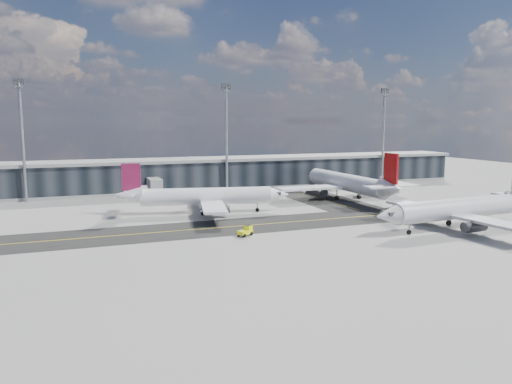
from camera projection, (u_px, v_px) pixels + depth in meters
ground at (305, 226)px, 91.85m from camera, size 300.00×300.00×0.00m
taxiway_lanes at (299, 214)px, 103.16m from camera, size 180.00×63.00×0.03m
terminal_concourse at (220, 174)px, 142.14m from camera, size 152.00×19.80×8.80m
floodlight_masts at (226, 134)px, 134.08m from camera, size 102.50×0.70×28.90m
airliner_af at (204, 197)px, 103.88m from camera, size 35.74×30.68×10.64m
airliner_redtail at (347, 183)px, 122.03m from camera, size 35.51×41.76×12.41m
airliner_near at (460, 209)px, 88.97m from camera, size 36.85×31.43×10.91m
baggage_tug at (246, 231)px, 83.72m from camera, size 3.03×2.54×1.73m
service_van at (260, 194)px, 127.03m from camera, size 4.81×5.66×1.44m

